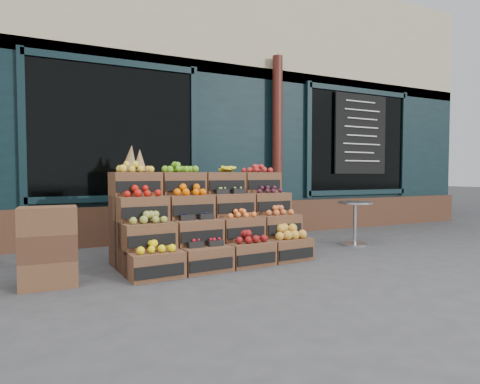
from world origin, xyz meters
name	(u,v)px	position (x,y,z in m)	size (l,w,h in m)	color
ground	(279,263)	(0.00, 0.00, 0.00)	(60.00, 60.00, 0.00)	#3B3B3D
shop_facade	(166,119)	(0.00, 5.11, 2.40)	(12.00, 6.24, 4.80)	black
crate_display	(209,225)	(-0.72, 0.51, 0.45)	(2.38, 1.29, 1.44)	brown
spare_crates	(48,247)	(-2.56, 0.10, 0.39)	(0.53, 0.37, 0.78)	brown
bistro_table	(355,218)	(1.69, 0.56, 0.42)	(0.53, 0.53, 0.67)	#B4B6BB
shopkeeper	(120,183)	(-1.46, 2.69, 0.94)	(0.69, 0.45, 1.88)	#164F18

